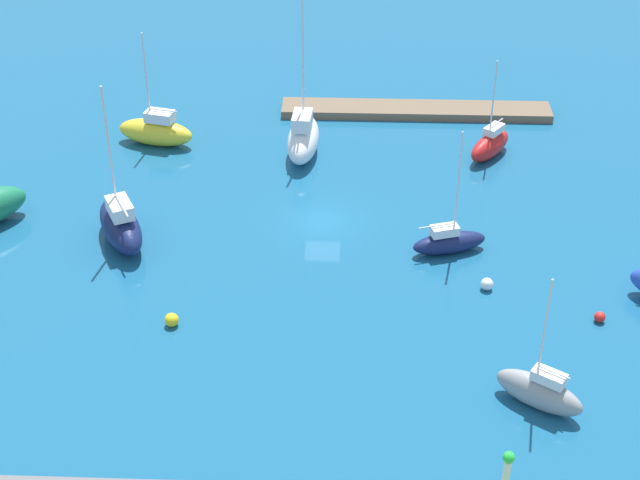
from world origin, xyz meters
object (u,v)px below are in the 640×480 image
(sailboat_gray_by_breakwater, at_px, (540,391))
(mooring_buoy_red, at_px, (600,317))
(sailboat_yellow_far_south, at_px, (156,131))
(sailboat_navy_lone_north, at_px, (121,225))
(sailboat_navy_near_pier, at_px, (449,241))
(harbor_beacon, at_px, (506,478))
(mooring_buoy_white, at_px, (487,284))
(sailboat_white_far_north, at_px, (303,138))
(sailboat_red_center_basin, at_px, (490,145))
(pier_dock, at_px, (416,110))
(mooring_buoy_yellow, at_px, (172,320))

(sailboat_gray_by_breakwater, bearing_deg, mooring_buoy_red, -89.46)
(sailboat_yellow_far_south, relative_size, sailboat_gray_by_breakwater, 1.12)
(sailboat_navy_lone_north, xyz_separation_m, sailboat_navy_near_pier, (-21.84, 0.33, -0.56))
(harbor_beacon, bearing_deg, mooring_buoy_white, -94.31)
(sailboat_white_far_north, bearing_deg, harbor_beacon, -159.56)
(harbor_beacon, xyz_separation_m, sailboat_red_center_basin, (-3.46, -36.39, -2.22))
(harbor_beacon, relative_size, mooring_buoy_white, 4.65)
(sailboat_navy_lone_north, distance_m, sailboat_gray_by_breakwater, 29.64)
(sailboat_red_center_basin, bearing_deg, sailboat_gray_by_breakwater, 35.83)
(harbor_beacon, height_order, mooring_buoy_white, harbor_beacon)
(sailboat_navy_near_pier, bearing_deg, sailboat_white_far_north, 111.09)
(sailboat_yellow_far_south, bearing_deg, pier_dock, -150.13)
(sailboat_white_far_north, distance_m, sailboat_red_center_basin, 14.47)
(pier_dock, height_order, mooring_buoy_red, pier_dock)
(sailboat_navy_lone_north, height_order, mooring_buoy_yellow, sailboat_navy_lone_north)
(sailboat_red_center_basin, bearing_deg, mooring_buoy_yellow, -7.30)
(sailboat_gray_by_breakwater, xyz_separation_m, sailboat_white_far_north, (14.03, -27.82, 0.46))
(sailboat_gray_by_breakwater, relative_size, mooring_buoy_white, 10.28)
(sailboat_navy_near_pier, height_order, mooring_buoy_white, sailboat_navy_near_pier)
(mooring_buoy_yellow, bearing_deg, sailboat_white_far_north, -107.22)
(sailboat_navy_lone_north, xyz_separation_m, mooring_buoy_yellow, (-4.82, 8.84, -0.98))
(sailboat_gray_by_breakwater, bearing_deg, sailboat_navy_near_pier, -42.64)
(sailboat_white_far_north, distance_m, mooring_buoy_yellow, 22.70)
(pier_dock, height_order, harbor_beacon, harbor_beacon)
(pier_dock, bearing_deg, sailboat_yellow_far_south, 16.70)
(sailboat_gray_by_breakwater, distance_m, mooring_buoy_yellow, 21.65)
(sailboat_navy_near_pier, bearing_deg, mooring_buoy_white, -80.07)
(sailboat_navy_near_pier, xyz_separation_m, mooring_buoy_yellow, (17.03, 8.51, -0.42))
(pier_dock, xyz_separation_m, sailboat_red_center_basin, (-5.36, 7.38, 0.72))
(harbor_beacon, xyz_separation_m, sailboat_white_far_north, (11.00, -36.12, -1.76))
(sailboat_yellow_far_south, distance_m, mooring_buoy_red, 37.50)
(sailboat_navy_lone_north, xyz_separation_m, sailboat_gray_by_breakwater, (-25.56, 15.00, -0.34))
(sailboat_navy_lone_north, distance_m, mooring_buoy_red, 31.29)
(mooring_buoy_white, bearing_deg, mooring_buoy_yellow, 12.89)
(pier_dock, xyz_separation_m, mooring_buoy_yellow, (15.81, 29.31, 0.09))
(sailboat_yellow_far_south, bearing_deg, sailboat_navy_near_pier, 159.75)
(sailboat_gray_by_breakwater, bearing_deg, sailboat_navy_lone_north, 2.72)
(pier_dock, relative_size, sailboat_navy_near_pier, 2.55)
(pier_dock, height_order, sailboat_white_far_north, sailboat_white_far_north)
(sailboat_navy_lone_north, xyz_separation_m, sailboat_yellow_far_south, (0.21, -14.22, -0.22))
(sailboat_red_center_basin, xyz_separation_m, mooring_buoy_red, (-4.37, 20.58, -0.72))
(pier_dock, distance_m, sailboat_gray_by_breakwater, 35.81)
(pier_dock, height_order, sailboat_gray_by_breakwater, sailboat_gray_by_breakwater)
(sailboat_white_far_north, distance_m, mooring_buoy_white, 21.31)
(sailboat_red_center_basin, bearing_deg, sailboat_navy_near_pier, 19.53)
(pier_dock, xyz_separation_m, sailboat_white_far_north, (9.10, 7.65, 1.18))
(sailboat_gray_by_breakwater, bearing_deg, pier_dock, -48.95)
(mooring_buoy_white, bearing_deg, pier_dock, -82.41)
(harbor_beacon, distance_m, sailboat_white_far_north, 37.80)
(mooring_buoy_red, height_order, mooring_buoy_white, mooring_buoy_white)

